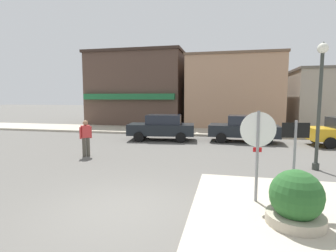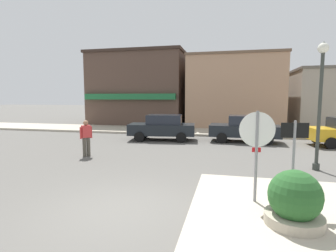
{
  "view_description": "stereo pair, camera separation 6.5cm",
  "coord_description": "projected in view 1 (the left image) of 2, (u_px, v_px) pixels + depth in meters",
  "views": [
    {
      "loc": [
        2.28,
        -5.44,
        2.6
      ],
      "look_at": [
        0.05,
        4.5,
        1.5
      ],
      "focal_mm": 28.0,
      "sensor_mm": 36.0,
      "label": 1
    },
    {
      "loc": [
        2.34,
        -5.43,
        2.6
      ],
      "look_at": [
        0.05,
        4.5,
        1.5
      ],
      "focal_mm": 28.0,
      "sensor_mm": 36.0,
      "label": 2
    }
  ],
  "objects": [
    {
      "name": "ground_plane",
      "position": [
        123.0,
        211.0,
        6.05
      ],
      "size": [
        160.0,
        160.0,
        0.0
      ],
      "primitive_type": "plane",
      "color": "#5B5954"
    },
    {
      "name": "kerb_far",
      "position": [
        195.0,
        131.0,
        19.76
      ],
      "size": [
        80.0,
        4.0,
        0.15
      ],
      "primitive_type": "cube",
      "color": "#B7AD99",
      "rests_on": "ground"
    },
    {
      "name": "stop_sign",
      "position": [
        258.0,
        144.0,
        6.11
      ],
      "size": [
        0.82,
        0.12,
        2.3
      ],
      "color": "gray",
      "rests_on": "ground"
    },
    {
      "name": "one_way_sign",
      "position": [
        294.0,
        155.0,
        5.88
      ],
      "size": [
        0.6,
        0.08,
        2.1
      ],
      "color": "gray",
      "rests_on": "ground"
    },
    {
      "name": "planter",
      "position": [
        296.0,
        203.0,
        5.07
      ],
      "size": [
        1.1,
        1.1,
        1.23
      ],
      "color": "#ADA38E",
      "rests_on": "ground"
    },
    {
      "name": "lamp_post",
      "position": [
        320.0,
        88.0,
        9.2
      ],
      "size": [
        0.36,
        0.36,
        4.54
      ],
      "color": "#333833",
      "rests_on": "ground"
    },
    {
      "name": "parked_car_nearest",
      "position": [
        162.0,
        127.0,
        16.09
      ],
      "size": [
        4.17,
        2.23,
        1.56
      ],
      "color": "black",
      "rests_on": "ground"
    },
    {
      "name": "parked_car_second",
      "position": [
        244.0,
        128.0,
        15.46
      ],
      "size": [
        4.06,
        2.0,
        1.56
      ],
      "color": "black",
      "rests_on": "ground"
    },
    {
      "name": "pedestrian_crossing_near",
      "position": [
        86.0,
        137.0,
        11.57
      ],
      "size": [
        0.42,
        0.48,
        1.61
      ],
      "color": "#4C473D",
      "rests_on": "ground"
    },
    {
      "name": "building_corner_shop",
      "position": [
        145.0,
        90.0,
        27.28
      ],
      "size": [
        8.96,
        10.03,
        6.85
      ],
      "color": "brown",
      "rests_on": "ground"
    },
    {
      "name": "building_storefront_left_near",
      "position": [
        233.0,
        92.0,
        23.97
      ],
      "size": [
        7.96,
        7.44,
        6.2
      ],
      "color": "tan",
      "rests_on": "ground"
    },
    {
      "name": "building_storefront_left_mid",
      "position": [
        331.0,
        99.0,
        22.82
      ],
      "size": [
        7.02,
        7.63,
        4.98
      ],
      "color": "#9E9384",
      "rests_on": "ground"
    }
  ]
}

